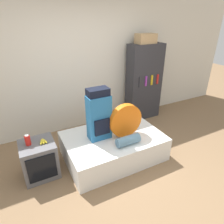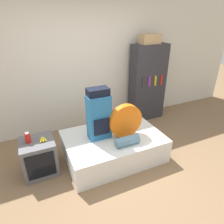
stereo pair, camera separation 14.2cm
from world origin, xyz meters
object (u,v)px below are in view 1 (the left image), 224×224
canister (28,140)px  bookshelf (144,83)px  backpack (99,115)px  sleeping_roll (128,140)px  cardboard_box (146,39)px  tent_bag (125,120)px  television (39,159)px

canister → bookshelf: bookshelf is taller
backpack → sleeping_roll: (0.32, -0.39, -0.34)m
sleeping_roll → bookshelf: bookshelf is taller
sleeping_roll → cardboard_box: cardboard_box is taller
backpack → bookshelf: bearing=32.0°
tent_bag → bookshelf: size_ratio=0.33×
tent_bag → cardboard_box: (1.11, 1.11, 1.11)m
backpack → tent_bag: (0.41, -0.14, -0.13)m
backpack → television: bearing=176.7°
backpack → bookshelf: 1.83m
television → bookshelf: size_ratio=0.33×
tent_bag → sleeping_roll: size_ratio=1.47×
sleeping_roll → television: sleeping_roll is taller
backpack → canister: 1.10m
backpack → sleeping_roll: bearing=-51.0°
backpack → sleeping_roll: size_ratio=2.21×
canister → tent_bag: bearing=-8.6°
television → cardboard_box: 3.07m
backpack → television: size_ratio=1.50×
backpack → bookshelf: bookshelf is taller
television → bookshelf: bearing=19.9°
tent_bag → sleeping_roll: bearing=-109.9°
tent_bag → television: bearing=172.0°
tent_bag → backpack: bearing=161.1°
sleeping_roll → television: bearing=161.1°
backpack → canister: (-1.08, 0.09, -0.19)m
sleeping_roll → canister: canister is taller
tent_bag → television: size_ratio=1.00×
tent_bag → bookshelf: (1.15, 1.11, 0.15)m
tent_bag → television: (-1.39, 0.19, -0.42)m
backpack → tent_bag: 0.45m
tent_bag → cardboard_box: 1.92m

